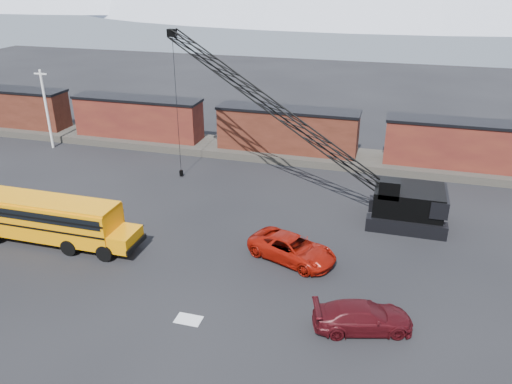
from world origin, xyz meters
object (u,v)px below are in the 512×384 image
at_px(crawler_crane, 278,111).
at_px(red_pickup, 292,249).
at_px(maroon_suv, 363,317).
at_px(school_bus, 53,219).

bearing_deg(crawler_crane, red_pickup, -70.21).
bearing_deg(crawler_crane, maroon_suv, -60.94).
xyz_separation_m(school_bus, red_pickup, (15.86, 2.27, -1.00)).
relative_size(school_bus, maroon_suv, 2.28).
height_order(red_pickup, maroon_suv, red_pickup).
bearing_deg(school_bus, maroon_suv, -9.11).
height_order(maroon_suv, crawler_crane, crawler_crane).
bearing_deg(maroon_suv, red_pickup, 24.51).
relative_size(red_pickup, maroon_suv, 1.12).
xyz_separation_m(red_pickup, crawler_crane, (-3.26, 9.07, 6.37)).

